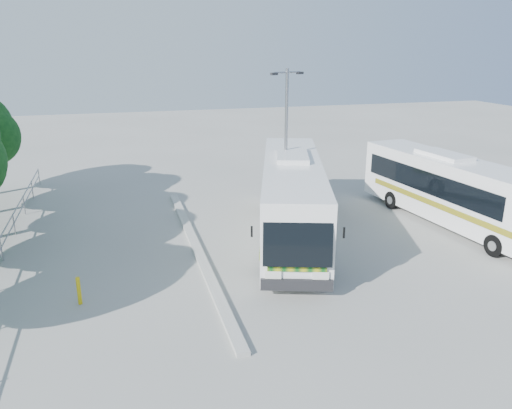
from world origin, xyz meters
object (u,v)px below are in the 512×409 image
object	(u,v)px
coach_main	(292,196)
coach_adjacent	(455,190)
bollard	(79,291)
lamppost	(286,141)

from	to	relation	value
coach_main	coach_adjacent	world-z (taller)	coach_main
bollard	coach_main	bearing A→B (deg)	24.28
lamppost	bollard	size ratio (longest dim) A/B	7.49
coach_main	bollard	size ratio (longest dim) A/B	12.73
coach_adjacent	bollard	xyz separation A→B (m)	(-16.82, -3.26, -1.25)
coach_main	lamppost	world-z (taller)	lamppost
coach_adjacent	lamppost	world-z (taller)	lamppost
coach_main	coach_adjacent	xyz separation A→B (m)	(7.87, -0.78, -0.12)
lamppost	bollard	bearing A→B (deg)	-166.19
coach_adjacent	coach_main	bearing A→B (deg)	168.16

